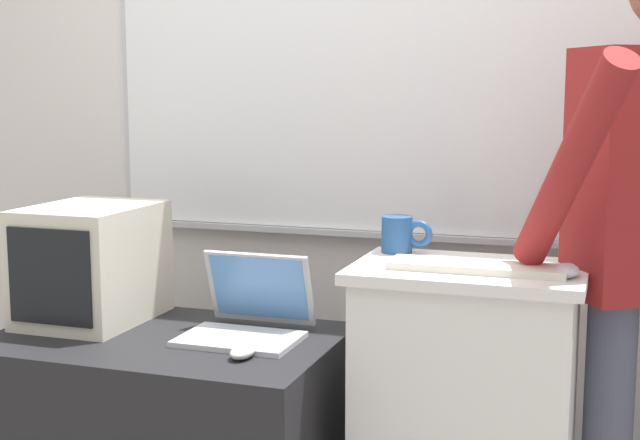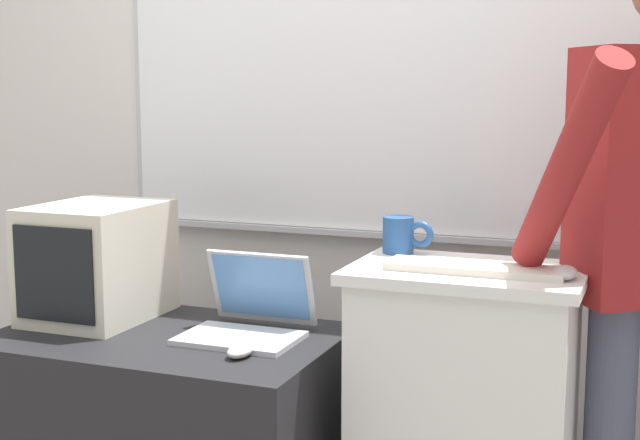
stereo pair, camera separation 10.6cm
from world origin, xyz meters
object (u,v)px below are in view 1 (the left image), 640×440
Objects in this scene: laptop at (249,314)px; computer_mouse_by_keyboard at (567,270)px; crt_monitor at (91,263)px; wireless_keyboard at (477,267)px; lectern_podium at (464,436)px; coffee_mug at (400,234)px; computer_mouse_by_laptop at (243,352)px.

laptop is 3.29× the size of computer_mouse_by_keyboard.
wireless_keyboard is at bearing -2.13° from crt_monitor.
wireless_keyboard is 4.50× the size of computer_mouse_by_keyboard.
lectern_podium is 2.21× the size of crt_monitor.
wireless_keyboard is at bearing -36.88° from coffee_mug.
computer_mouse_by_keyboard reaches higher than wireless_keyboard.
computer_mouse_by_laptop is 0.65m from crt_monitor.
computer_mouse_by_keyboard reaches higher than laptop.
computer_mouse_by_keyboard is (0.22, -0.00, 0.01)m from wireless_keyboard.
computer_mouse_by_laptop is at bearing -158.37° from lectern_podium.
wireless_keyboard is at bearing 179.10° from computer_mouse_by_keyboard.
coffee_mug is (-0.25, 0.19, 0.04)m from wireless_keyboard.
computer_mouse_by_keyboard is at bearing -1.93° from crt_monitor.
coffee_mug is at bearing 46.78° from computer_mouse_by_laptop.
laptop is 0.90m from computer_mouse_by_keyboard.
crt_monitor is (-1.18, 0.04, -0.07)m from wireless_keyboard.
coffee_mug is (0.33, 0.35, 0.28)m from computer_mouse_by_laptop.
laptop is (-0.62, -0.01, 0.29)m from lectern_podium.
wireless_keyboard is (0.03, -0.05, 0.48)m from lectern_podium.
wireless_keyboard is 0.22m from computer_mouse_by_keyboard.
lectern_podium is at bearing -31.55° from coffee_mug.
wireless_keyboard is at bearing 15.99° from computer_mouse_by_laptop.
crt_monitor is at bearing 177.87° from wireless_keyboard.
wireless_keyboard is 1.06× the size of crt_monitor.
laptop is 0.68m from wireless_keyboard.
computer_mouse_by_laptop is 0.56m from coffee_mug.
lectern_podium reaches higher than laptop.
laptop is 2.24× the size of coffee_mug.
computer_mouse_by_laptop is at bearing -164.01° from wireless_keyboard.
crt_monitor is 0.94m from coffee_mug.
wireless_keyboard is 0.65m from computer_mouse_by_laptop.
computer_mouse_by_keyboard is at bearing 11.48° from computer_mouse_by_laptop.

